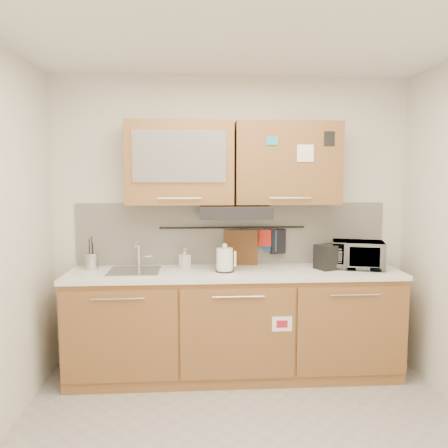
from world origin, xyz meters
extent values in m
plane|color=white|center=(0.00, 0.00, 2.60)|extent=(3.20, 3.20, 0.00)
plane|color=silver|center=(0.00, 1.50, 1.30)|extent=(3.20, 0.00, 3.20)
cube|color=#A66F3B|center=(0.00, 1.20, 0.44)|extent=(2.80, 0.60, 0.88)
cube|color=black|center=(0.00, 1.20, 0.05)|extent=(2.80, 0.54, 0.10)
cube|color=brown|center=(-0.93, 0.89, 0.47)|extent=(0.91, 0.02, 0.74)
cylinder|color=silver|center=(-0.93, 0.86, 0.78)|extent=(0.41, 0.01, 0.01)
cube|color=brown|center=(0.00, 0.89, 0.47)|extent=(0.91, 0.02, 0.74)
cylinder|color=silver|center=(0.00, 0.86, 0.78)|extent=(0.41, 0.01, 0.01)
cube|color=brown|center=(0.93, 0.89, 0.47)|extent=(0.91, 0.02, 0.74)
cylinder|color=silver|center=(0.93, 0.86, 0.78)|extent=(0.41, 0.01, 0.01)
cube|color=white|center=(0.00, 1.19, 0.90)|extent=(2.82, 0.62, 0.04)
cube|color=silver|center=(0.00, 1.49, 1.20)|extent=(2.80, 0.02, 0.56)
cube|color=#A66F3B|center=(-0.46, 1.32, 1.83)|extent=(0.90, 0.35, 0.70)
cube|color=silver|center=(-0.46, 1.14, 1.88)|extent=(0.76, 0.02, 0.42)
cube|color=brown|center=(0.46, 1.32, 1.83)|extent=(0.90, 0.35, 0.70)
cube|color=white|center=(0.58, 1.14, 1.91)|extent=(0.14, 0.00, 0.14)
cube|color=black|center=(0.00, 1.25, 1.42)|extent=(0.60, 0.46, 0.10)
cube|color=silver|center=(-0.85, 1.20, 0.92)|extent=(0.42, 0.40, 0.03)
cylinder|color=silver|center=(-0.83, 1.36, 1.04)|extent=(0.03, 0.03, 0.24)
cylinder|color=silver|center=(-0.83, 1.28, 1.14)|extent=(0.02, 0.18, 0.02)
cylinder|color=black|center=(0.00, 1.45, 1.26)|extent=(1.30, 0.02, 0.02)
cylinder|color=silver|center=(-1.22, 1.30, 0.99)|extent=(0.12, 0.12, 0.14)
cylinder|color=black|center=(-1.24, 1.31, 1.05)|extent=(0.01, 0.01, 0.27)
cylinder|color=black|center=(-1.21, 1.29, 1.04)|extent=(0.01, 0.01, 0.24)
cylinder|color=black|center=(-1.22, 1.32, 1.06)|extent=(0.01, 0.01, 0.29)
cylinder|color=black|center=(-1.24, 1.28, 1.02)|extent=(0.01, 0.01, 0.21)
cylinder|color=white|center=(-0.09, 1.15, 1.02)|extent=(0.15, 0.15, 0.20)
sphere|color=white|center=(-0.09, 1.15, 1.14)|extent=(0.05, 0.05, 0.05)
cube|color=white|center=(0.00, 1.15, 1.03)|extent=(0.02, 0.03, 0.13)
cylinder|color=black|center=(-0.09, 1.15, 0.93)|extent=(0.16, 0.16, 0.01)
cube|color=black|center=(0.85, 1.22, 1.03)|extent=(0.32, 0.26, 0.21)
cube|color=black|center=(0.80, 1.20, 1.12)|extent=(0.12, 0.14, 0.01)
cube|color=black|center=(0.90, 1.24, 1.12)|extent=(0.12, 0.14, 0.01)
imported|color=#999999|center=(1.08, 1.22, 1.04)|extent=(0.49, 0.40, 0.24)
imported|color=#999999|center=(-0.43, 1.33, 1.01)|extent=(0.11, 0.11, 0.17)
cube|color=brown|center=(0.08, 1.44, 1.05)|extent=(0.30, 0.09, 0.38)
cube|color=navy|center=(0.35, 1.44, 1.14)|extent=(0.12, 0.07, 0.20)
cube|color=black|center=(0.41, 1.44, 1.13)|extent=(0.15, 0.08, 0.22)
cube|color=red|center=(0.30, 1.44, 1.17)|extent=(0.12, 0.05, 0.15)
camera|label=1|loc=(-0.32, -2.45, 1.70)|focal=35.00mm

